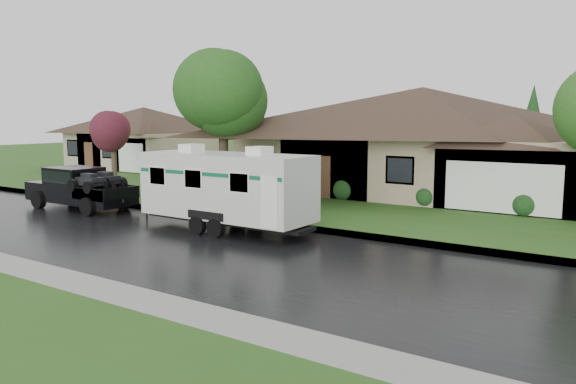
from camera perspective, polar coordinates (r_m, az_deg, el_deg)
name	(u,v)px	position (r m, az deg, el deg)	size (l,w,h in m)	color
ground	(223,234)	(20.32, -6.60, -4.27)	(140.00, 140.00, 0.00)	#2D531A
road	(183,244)	(18.88, -10.57, -5.24)	(140.00, 8.00, 0.01)	black
curb	(261,222)	(22.02, -2.78, -3.10)	(140.00, 0.50, 0.15)	gray
lawn	(393,188)	(32.99, 10.62, 0.37)	(140.00, 26.00, 0.15)	#2D531A
house_main	(426,128)	(30.81, 13.85, 6.33)	(19.44, 10.80, 6.90)	gray
house_far	(145,132)	(46.54, -14.35, 5.92)	(10.80, 8.64, 5.80)	tan
tree_left_green	(223,97)	(27.72, -6.64, 9.56)	(4.33, 4.33, 7.17)	#382B1E
tree_red	(113,133)	(37.12, -17.36, 5.76)	(2.65, 2.65, 4.38)	#382B1E
shrub_row	(384,192)	(26.94, 9.70, 0.01)	(13.60, 1.00, 1.00)	#143814
pickup_truck	(78,187)	(27.21, -20.52, 0.49)	(5.70, 2.17, 1.90)	black
travel_trailer	(227,186)	(20.63, -6.26, 0.63)	(7.03, 2.47, 3.15)	silver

